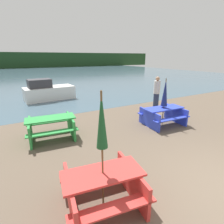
{
  "coord_description": "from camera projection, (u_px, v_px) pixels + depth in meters",
  "views": [
    {
      "loc": [
        -3.95,
        -1.3,
        2.88
      ],
      "look_at": [
        -0.81,
        4.26,
        0.85
      ],
      "focal_mm": 28.0,
      "sensor_mm": 36.0,
      "label": 1
    }
  ],
  "objects": [
    {
      "name": "boat",
      "position": [
        48.0,
        92.0,
        12.13
      ],
      "size": [
        3.37,
        1.7,
        1.45
      ],
      "rotation": [
        0.0,
        0.0,
        0.08
      ],
      "color": "silver",
      "rests_on": "water"
    },
    {
      "name": "water",
      "position": [
        38.0,
        74.0,
        30.58
      ],
      "size": [
        60.0,
        50.0,
        0.0
      ],
      "color": "#425B6B",
      "rests_on": "ground_plane"
    },
    {
      "name": "picnic_table_blue",
      "position": [
        163.0,
        114.0,
        7.65
      ],
      "size": [
        1.85,
        1.5,
        0.77
      ],
      "rotation": [
        0.0,
        0.0,
        -0.07
      ],
      "color": "blue",
      "rests_on": "ground_plane"
    },
    {
      "name": "picnic_table_green",
      "position": [
        51.0,
        126.0,
        6.35
      ],
      "size": [
        1.84,
        1.55,
        0.79
      ],
      "rotation": [
        0.0,
        0.0,
        -0.1
      ],
      "color": "green",
      "rests_on": "ground_plane"
    },
    {
      "name": "picnic_table_red",
      "position": [
        103.0,
        186.0,
        3.44
      ],
      "size": [
        1.74,
        1.59,
        0.76
      ],
      "rotation": [
        0.0,
        0.0,
        -0.15
      ],
      "color": "red",
      "rests_on": "ground_plane"
    },
    {
      "name": "umbrella_darkgreen",
      "position": [
        102.0,
        122.0,
        3.03
      ],
      "size": [
        0.21,
        0.21,
        2.35
      ],
      "color": "brown",
      "rests_on": "ground_plane"
    },
    {
      "name": "umbrella_navy",
      "position": [
        165.0,
        93.0,
        7.36
      ],
      "size": [
        0.27,
        0.27,
        2.03
      ],
      "color": "brown",
      "rests_on": "ground_plane"
    },
    {
      "name": "far_treeline",
      "position": [
        26.0,
        60.0,
        46.58
      ],
      "size": [
        80.0,
        1.6,
        4.0
      ],
      "color": "#1E3D1E",
      "rests_on": "water"
    },
    {
      "name": "person",
      "position": [
        157.0,
        93.0,
        10.01
      ],
      "size": [
        0.36,
        0.36,
        1.82
      ],
      "color": "#283351",
      "rests_on": "ground_plane"
    }
  ]
}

